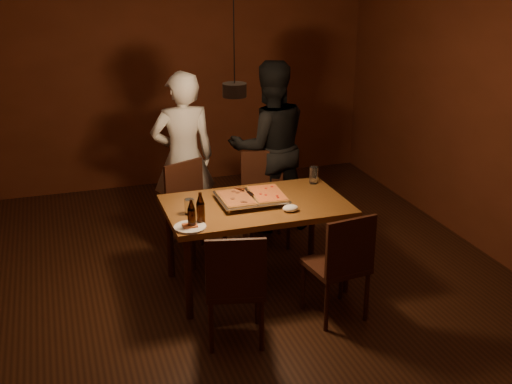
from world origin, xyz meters
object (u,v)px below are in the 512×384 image
object	(u,v)px
chair_far_right	(264,189)
beer_bottle_a	(192,214)
chair_near_left	(235,279)
beer_bottle_b	(201,208)
diner_dark	(270,146)
dining_table	(256,211)
chair_far_left	(191,201)
pizza_tray	(251,199)
chair_near_right	(342,258)
pendant_lamp	(235,89)
diner_white	(183,158)
plate_slice	(190,227)

from	to	relation	value
chair_far_right	beer_bottle_a	size ratio (longest dim) A/B	2.08
chair_near_left	beer_bottle_b	xyz separation A→B (m)	(-0.11, 0.56, 0.34)
beer_bottle_a	diner_dark	world-z (taller)	diner_dark
dining_table	beer_bottle_a	distance (m)	0.73
chair_far_left	pizza_tray	size ratio (longest dim) A/B	1.01
chair_near_left	diner_dark	size ratio (longest dim) A/B	0.29
chair_near_right	beer_bottle_a	distance (m)	1.18
chair_far_right	pendant_lamp	world-z (taller)	pendant_lamp
diner_white	beer_bottle_a	bearing A→B (deg)	79.53
beer_bottle_b	pendant_lamp	world-z (taller)	pendant_lamp
chair_far_left	chair_near_right	bearing A→B (deg)	95.40
beer_bottle_a	plate_slice	distance (m)	0.11
chair_near_left	chair_far_left	bearing A→B (deg)	101.67
chair_far_left	pendant_lamp	bearing A→B (deg)	76.16
chair_far_right	diner_dark	distance (m)	0.48
plate_slice	chair_near_left	bearing A→B (deg)	-67.28
dining_table	beer_bottle_a	xyz separation A→B (m)	(-0.62, -0.33, 0.19)
chair_far_left	diner_white	world-z (taller)	diner_white
diner_dark	chair_near_left	bearing A→B (deg)	66.70
chair_near_right	plate_slice	world-z (taller)	chair_near_right
chair_near_right	diner_dark	bearing A→B (deg)	80.30
chair_far_right	plate_slice	size ratio (longest dim) A/B	1.98
pizza_tray	beer_bottle_a	bearing A→B (deg)	-152.10
chair_far_right	chair_near_left	world-z (taller)	same
dining_table	chair_far_left	world-z (taller)	chair_far_left
beer_bottle_b	diner_white	world-z (taller)	diner_white
chair_near_right	beer_bottle_a	xyz separation A→B (m)	(-1.06, 0.42, 0.33)
pizza_tray	plate_slice	world-z (taller)	pizza_tray
dining_table	chair_far_left	distance (m)	0.85
chair_far_right	chair_near_right	world-z (taller)	same
beer_bottle_b	diner_dark	world-z (taller)	diner_dark
chair_near_left	pendant_lamp	size ratio (longest dim) A/B	0.46
beer_bottle_a	chair_near_left	bearing A→B (deg)	-68.56
chair_far_left	beer_bottle_b	distance (m)	1.06
beer_bottle_a	pendant_lamp	distance (m)	0.99
chair_near_left	chair_near_right	bearing A→B (deg)	17.66
diner_dark	pendant_lamp	size ratio (longest dim) A/B	1.57
chair_far_right	pendant_lamp	bearing A→B (deg)	66.75
beer_bottle_a	diner_dark	bearing A→B (deg)	52.49
chair_near_right	chair_far_left	bearing A→B (deg)	111.82
dining_table	diner_white	world-z (taller)	diner_white
chair_far_left	diner_dark	world-z (taller)	diner_dark
chair_far_left	pendant_lamp	size ratio (longest dim) A/B	0.50
pendant_lamp	chair_far_left	bearing A→B (deg)	99.90
chair_near_right	pendant_lamp	xyz separation A→B (m)	(-0.67, 0.56, 1.22)
chair_far_right	pizza_tray	distance (m)	0.92
dining_table	pizza_tray	size ratio (longest dim) A/B	2.73
chair_near_left	diner_dark	xyz separation A→B (m)	(0.94, 1.97, 0.33)
pizza_tray	diner_white	xyz separation A→B (m)	(-0.34, 1.07, 0.07)
pizza_tray	pendant_lamp	bearing A→B (deg)	-135.52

